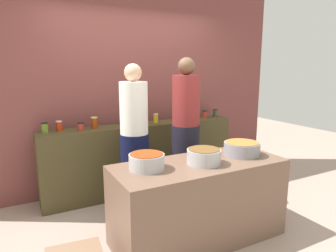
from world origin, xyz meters
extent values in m
plane|color=tan|center=(0.00, 0.00, 0.00)|extent=(12.00, 12.00, 0.00)
cube|color=brown|center=(0.00, 1.45, 1.50)|extent=(4.80, 0.12, 3.00)
cube|color=#453C20|center=(0.00, 1.10, 0.47)|extent=(2.70, 0.36, 0.95)
cube|color=brown|center=(0.00, -0.30, 0.40)|extent=(1.70, 0.70, 0.80)
cylinder|color=olive|center=(-1.23, 1.15, 1.00)|extent=(0.07, 0.07, 0.10)
cylinder|color=black|center=(-1.23, 1.15, 1.06)|extent=(0.08, 0.08, 0.01)
cylinder|color=red|center=(-1.06, 1.15, 1.00)|extent=(0.07, 0.07, 0.11)
cylinder|color=silver|center=(-1.06, 1.15, 1.07)|extent=(0.07, 0.07, 0.01)
cylinder|color=#B03423|center=(-0.83, 1.05, 0.99)|extent=(0.07, 0.07, 0.09)
cylinder|color=black|center=(-0.83, 1.05, 1.04)|extent=(0.08, 0.08, 0.02)
cylinder|color=#98360E|center=(-0.64, 1.12, 1.01)|extent=(0.08, 0.08, 0.13)
cylinder|color=#D6C666|center=(-0.64, 1.12, 1.09)|extent=(0.08, 0.08, 0.01)
cylinder|color=#571B60|center=(-0.23, 1.05, 1.01)|extent=(0.07, 0.07, 0.12)
cylinder|color=silver|center=(-0.23, 1.05, 1.07)|extent=(0.07, 0.07, 0.01)
cylinder|color=gold|center=(0.21, 1.10, 1.00)|extent=(0.06, 0.06, 0.11)
cylinder|color=#D6C666|center=(0.21, 1.10, 1.07)|extent=(0.07, 0.07, 0.01)
cylinder|color=gold|center=(0.90, 1.17, 1.01)|extent=(0.07, 0.07, 0.12)
cylinder|color=#D6C666|center=(0.90, 1.17, 1.07)|extent=(0.07, 0.07, 0.02)
cylinder|color=#AD3526|center=(1.04, 1.11, 1.00)|extent=(0.08, 0.08, 0.10)
cylinder|color=black|center=(1.04, 1.11, 1.05)|extent=(0.08, 0.08, 0.01)
cylinder|color=#324730|center=(1.26, 1.14, 1.00)|extent=(0.07, 0.07, 0.10)
cylinder|color=black|center=(1.26, 1.14, 1.05)|extent=(0.07, 0.07, 0.01)
cylinder|color=#B7B7BC|center=(-0.53, -0.23, 0.87)|extent=(0.32, 0.32, 0.14)
cylinder|color=#8C3712|center=(-0.53, -0.23, 0.95)|extent=(0.30, 0.30, 0.00)
cylinder|color=#B7B7BC|center=(0.02, -0.34, 0.87)|extent=(0.33, 0.33, 0.14)
cylinder|color=brown|center=(0.02, -0.34, 0.95)|extent=(0.30, 0.30, 0.00)
cylinder|color=gray|center=(0.53, -0.29, 0.87)|extent=(0.37, 0.37, 0.13)
cylinder|color=#B36A2F|center=(0.53, -0.29, 0.94)|extent=(0.34, 0.34, 0.00)
cylinder|color=black|center=(-0.34, 0.52, 0.48)|extent=(0.33, 0.33, 0.96)
cylinder|color=white|center=(-0.34, 0.52, 1.26)|extent=(0.32, 0.32, 0.59)
sphere|color=#D8A884|center=(-0.34, 0.52, 1.65)|extent=(0.20, 0.20, 0.20)
cylinder|color=black|center=(0.34, 0.53, 0.50)|extent=(0.35, 0.35, 1.00)
cylinder|color=maroon|center=(0.34, 0.53, 1.31)|extent=(0.34, 0.34, 0.61)
sphere|color=brown|center=(0.34, 0.53, 1.72)|extent=(0.21, 0.21, 0.21)
camera|label=1|loc=(-1.58, -2.62, 1.71)|focal=32.28mm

